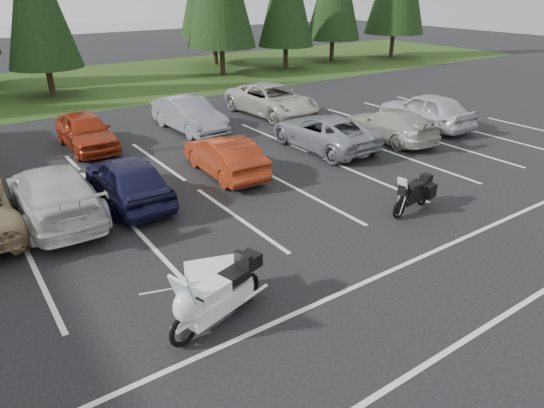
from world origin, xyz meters
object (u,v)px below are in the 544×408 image
Objects in this scene: car_near_4 at (127,179)px; car_near_6 at (323,132)px; cargo_trailer at (216,283)px; car_near_8 at (426,110)px; car_far_2 at (86,131)px; adventure_motorcycle at (413,192)px; car_near_7 at (390,125)px; touring_motorcycle at (217,291)px; car_far_3 at (189,114)px; car_near_3 at (54,193)px; car_far_4 at (272,100)px; car_near_5 at (224,156)px.

car_near_4 is 8.42m from car_near_6.
cargo_trailer is at bearing 88.92° from car_near_4.
car_near_4 is at bearing 4.28° from car_near_8.
car_far_2 reaches higher than adventure_motorcycle.
touring_motorcycle is at bearing 31.62° from car_near_7.
cargo_trailer is (-5.32, -12.15, -0.34)m from car_far_3.
car_far_3 is at bearing -138.37° from car_near_3.
car_near_8 is 1.10× the size of car_far_2.
car_near_8 is 7.52m from car_far_4.
adventure_motorcycle is (-4.89, -5.40, -0.03)m from car_near_7.
car_near_4 reaches higher than adventure_motorcycle.
car_far_4 is at bearing 35.75° from touring_motorcycle.
car_near_5 is 4.78m from car_near_6.
car_near_3 is at bearing 86.29° from touring_motorcycle.
car_near_6 reaches higher than cargo_trailer.
car_far_2 is (2.55, 5.95, -0.03)m from car_near_3.
car_near_4 is 8.55m from adventure_motorcycle.
car_near_3 is at bearing -143.53° from car_far_3.
car_near_6 is (8.39, 0.68, -0.06)m from car_near_4.
car_near_7 is 6.64m from car_far_4.
car_near_4 is at bearing 104.72° from cargo_trailer.
car_near_7 is (13.55, -0.23, -0.09)m from car_near_3.
car_far_2 is (-11.00, 6.18, 0.06)m from car_near_7.
car_far_3 is at bearing -128.18° from car_near_4.
car_near_3 is 10.33m from adventure_motorcycle.
car_near_3 is 16.44m from car_near_8.
touring_motorcycle is at bearing -94.61° from car_far_2.
cargo_trailer is 6.87m from adventure_motorcycle.
car_near_6 is 3.18m from car_near_7.
car_near_3 reaches higher than adventure_motorcycle.
car_near_5 is at bearing -0.35° from car_near_7.
car_far_4 reaches higher than car_far_2.
car_near_7 is 1.01× the size of car_far_3.
car_near_4 is 0.80× the size of car_far_4.
car_near_7 is at bearing -179.23° from car_near_3.
cargo_trailer is at bearing -117.05° from car_far_3.
car_near_8 is at bearing -176.78° from car_near_5.
car_near_8 is at bearing -56.40° from car_far_4.
car_far_3 is (1.45, 5.76, 0.07)m from car_near_5.
car_near_5 is 0.91× the size of car_far_3.
car_far_4 is 3.12× the size of cargo_trailer.
car_far_2 is (-7.91, 5.46, 0.04)m from car_near_6.
car_near_6 is 11.64m from touring_motorcycle.
car_near_8 is 2.27× the size of adventure_motorcycle.
adventure_motorcycle is (-7.78, -5.84, -0.17)m from car_near_8.
car_near_7 is 2.20× the size of adventure_motorcycle.
adventure_motorcycle is at bearing -61.93° from car_far_2.
car_near_3 is at bearing 3.42° from car_near_8.
car_near_8 is (10.76, 0.01, 0.12)m from car_near_5.
car_near_4 is 0.93× the size of car_near_8.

